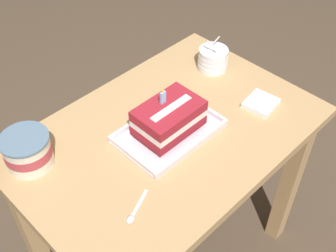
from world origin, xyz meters
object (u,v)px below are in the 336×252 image
object	(u,v)px
birthday_cake	(169,117)
serving_spoon_near_tray	(133,214)
napkin_pile	(261,103)
bowl_stack	(213,59)
ice_cream_tub	(28,150)
foil_tray	(169,132)

from	to	relation	value
birthday_cake	serving_spoon_near_tray	bearing A→B (deg)	-152.43
serving_spoon_near_tray	napkin_pile	bearing A→B (deg)	2.19
bowl_stack	ice_cream_tub	size ratio (longest dim) A/B	0.88
birthday_cake	bowl_stack	xyz separation A→B (m)	(0.36, 0.13, -0.03)
foil_tray	birthday_cake	bearing A→B (deg)	90.00
foil_tray	napkin_pile	world-z (taller)	foil_tray
serving_spoon_near_tray	ice_cream_tub	bearing A→B (deg)	104.45
birthday_cake	napkin_pile	xyz separation A→B (m)	(0.32, -0.13, -0.06)
bowl_stack	ice_cream_tub	distance (m)	0.74
birthday_cake	bowl_stack	size ratio (longest dim) A/B	1.62
foil_tray	bowl_stack	size ratio (longest dim) A/B	2.56
foil_tray	serving_spoon_near_tray	world-z (taller)	foil_tray
bowl_stack	birthday_cake	bearing A→B (deg)	-160.14
birthday_cake	foil_tray	bearing A→B (deg)	-90.00
serving_spoon_near_tray	napkin_pile	xyz separation A→B (m)	(0.60, 0.02, 0.00)
bowl_stack	serving_spoon_near_tray	size ratio (longest dim) A/B	1.09
serving_spoon_near_tray	napkin_pile	world-z (taller)	napkin_pile
birthday_cake	ice_cream_tub	distance (m)	0.43
napkin_pile	serving_spoon_near_tray	bearing A→B (deg)	-177.81
ice_cream_tub	napkin_pile	world-z (taller)	ice_cream_tub
birthday_cake	napkin_pile	world-z (taller)	birthday_cake
ice_cream_tub	serving_spoon_near_tray	xyz separation A→B (m)	(0.09, -0.35, -0.05)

